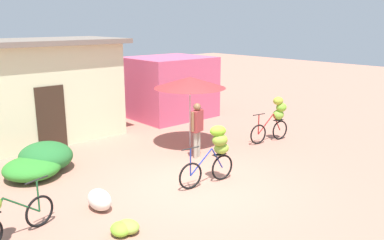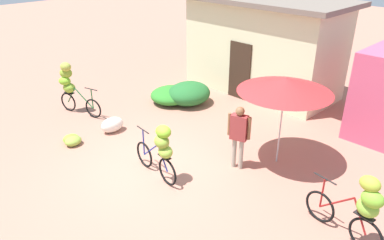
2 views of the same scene
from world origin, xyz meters
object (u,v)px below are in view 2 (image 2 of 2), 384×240
Objects in this scene: market_umbrella at (285,85)px; produce_sack at (112,125)px; bicycle_center_loaded at (361,205)px; bicycle_leftmost at (70,84)px; bicycle_near_pile at (161,148)px; person_vendor at (239,131)px; banana_pile_on_ground at (72,140)px; building_low at (263,45)px.

market_umbrella is 3.22× the size of produce_sack.
market_umbrella is 1.39× the size of bicycle_center_loaded.
bicycle_leftmost reaches higher than bicycle_near_pile.
person_vendor is (3.80, 1.10, 0.78)m from produce_sack.
person_vendor is at bearing 171.44° from bicycle_center_loaded.
bicycle_near_pile is 3.21m from banana_pile_on_ground.
market_umbrella is 1.33× the size of bicycle_leftmost.
bicycle_leftmost is 6.01m from person_vendor.
person_vendor reaches higher than bicycle_center_loaded.
building_low is 5.69m from person_vendor.
bicycle_near_pile is at bearing -5.10° from bicycle_leftmost.
building_low is 6.23m from produce_sack.
building_low is at bearing 138.21° from bicycle_center_loaded.
bicycle_near_pile is (1.95, -6.55, -0.84)m from building_low.
bicycle_leftmost is 1.03× the size of person_vendor.
building_low is 6.88m from bicycle_near_pile.
building_low reaches higher than market_umbrella.
bicycle_center_loaded is at bearing 16.60° from bicycle_near_pile.
produce_sack is (-0.96, -5.97, -1.48)m from building_low.
market_umbrella is at bearing 25.07° from produce_sack.
bicycle_center_loaded is 2.32× the size of produce_sack.
banana_pile_on_ground is at bearing -98.73° from building_low.
produce_sack is at bearing -174.82° from bicycle_center_loaded.
bicycle_leftmost is (-6.42, -2.16, -1.10)m from market_umbrella.
bicycle_near_pile is 2.35× the size of produce_sack.
bicycle_leftmost is at bearing -161.40° from market_umbrella.
banana_pile_on_ground is at bearing -29.55° from bicycle_leftmost.
building_low is at bearing 120.29° from person_vendor.
bicycle_near_pile is (-1.44, -2.61, -1.22)m from market_umbrella.
building_low is at bearing 63.57° from bicycle_leftmost.
market_umbrella is at bearing 61.08° from bicycle_near_pile.
produce_sack is at bearing -154.93° from market_umbrella.
bicycle_near_pile is at bearing -163.40° from bicycle_center_loaded.
building_low is 3.48× the size of bicycle_leftmost.
market_umbrella is at bearing 151.53° from bicycle_center_loaded.
market_umbrella is 1.37× the size of bicycle_near_pile.
bicycle_leftmost reaches higher than bicycle_center_loaded.
market_umbrella is 3.19m from bicycle_center_loaded.
person_vendor reaches higher than bicycle_near_pile.
person_vendor is at bearing 16.13° from produce_sack.
market_umbrella is 5.88m from banana_pile_on_ground.
produce_sack is at bearing 168.85° from bicycle_near_pile.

